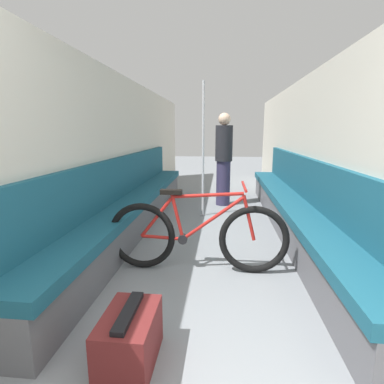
# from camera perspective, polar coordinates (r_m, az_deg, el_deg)

# --- Properties ---
(wall_left) EXTENTS (0.10, 9.53, 2.06)m
(wall_left) POSITION_cam_1_polar(r_m,az_deg,el_deg) (4.13, -14.48, 7.27)
(wall_left) COLOR beige
(wall_left) RESTS_ON ground
(wall_right) EXTENTS (0.10, 9.53, 2.06)m
(wall_right) POSITION_cam_1_polar(r_m,az_deg,el_deg) (4.04, 22.74, 6.66)
(wall_right) COLOR beige
(wall_right) RESTS_ON ground
(bench_seat_row_left) EXTENTS (0.43, 5.14, 0.98)m
(bench_seat_row_left) POSITION_cam_1_polar(r_m,az_deg,el_deg) (4.15, -11.03, -2.49)
(bench_seat_row_left) COLOR #5B5B60
(bench_seat_row_left) RESTS_ON ground
(bench_seat_row_right) EXTENTS (0.43, 5.14, 0.98)m
(bench_seat_row_right) POSITION_cam_1_polar(r_m,az_deg,el_deg) (4.08, 18.90, -3.13)
(bench_seat_row_right) COLOR #5B5B60
(bench_seat_row_right) RESTS_ON ground
(bicycle) EXTENTS (1.71, 0.46, 0.84)m
(bicycle) POSITION_cam_1_polar(r_m,az_deg,el_deg) (2.84, 0.88, -8.36)
(bicycle) COLOR black
(bicycle) RESTS_ON ground
(grab_pole_near) EXTENTS (0.08, 0.08, 2.04)m
(grab_pole_near) POSITION_cam_1_polar(r_m,az_deg,el_deg) (4.59, 2.13, 7.54)
(grab_pole_near) COLOR gray
(grab_pole_near) RESTS_ON ground
(passenger_standing) EXTENTS (0.30, 0.30, 1.62)m
(passenger_standing) POSITION_cam_1_polar(r_m,az_deg,el_deg) (5.33, 6.05, 6.35)
(passenger_standing) COLOR #332D4C
(passenger_standing) RESTS_ON ground
(luggage_bag) EXTENTS (0.29, 0.45, 0.34)m
(luggage_bag) POSITION_cam_1_polar(r_m,az_deg,el_deg) (1.92, -11.80, -25.64)
(luggage_bag) COLOR maroon
(luggage_bag) RESTS_ON ground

